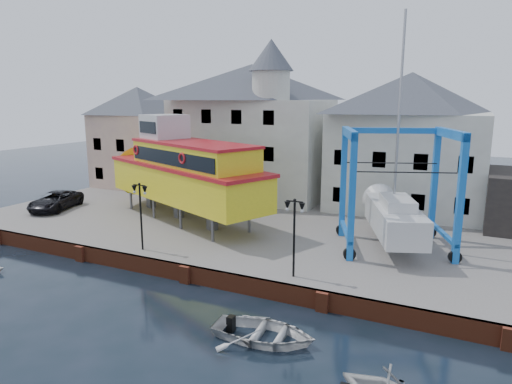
% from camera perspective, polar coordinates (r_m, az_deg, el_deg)
% --- Properties ---
extents(ground, '(140.00, 140.00, 0.00)m').
position_cam_1_polar(ground, '(26.48, -8.75, -11.12)').
color(ground, black).
rests_on(ground, ground).
extents(hardstanding, '(44.00, 22.00, 1.00)m').
position_cam_1_polar(hardstanding, '(35.38, 1.37, -4.22)').
color(hardstanding, '#6A615B').
rests_on(hardstanding, ground).
extents(quay_wall, '(44.00, 0.47, 1.00)m').
position_cam_1_polar(quay_wall, '(26.38, -8.65, -10.05)').
color(quay_wall, maroon).
rests_on(quay_wall, ground).
extents(building_pink, '(8.00, 7.00, 10.30)m').
position_cam_1_polar(building_pink, '(49.87, -14.38, 6.68)').
color(building_pink, tan).
rests_on(building_pink, hardstanding).
extents(building_white_main, '(14.00, 8.30, 14.00)m').
position_cam_1_polar(building_white_main, '(42.88, -0.42, 7.88)').
color(building_white_main, '#BBBAAE').
rests_on(building_white_main, hardstanding).
extents(building_white_right, '(12.00, 8.00, 11.20)m').
position_cam_1_polar(building_white_right, '(39.46, 18.46, 5.86)').
color(building_white_right, '#BBBAAE').
rests_on(building_white_right, hardstanding).
extents(lamp_post_left, '(1.12, 0.32, 4.20)m').
position_cam_1_polar(lamp_post_left, '(28.48, -14.29, -0.90)').
color(lamp_post_left, black).
rests_on(lamp_post_left, hardstanding).
extents(lamp_post_right, '(1.12, 0.32, 4.20)m').
position_cam_1_polar(lamp_post_right, '(23.45, 4.83, -3.27)').
color(lamp_post_right, black).
rests_on(lamp_post_right, hardstanding).
extents(tour_boat, '(18.43, 11.09, 7.92)m').
position_cam_1_polar(tour_boat, '(35.52, -9.77, 2.67)').
color(tour_boat, '#59595E').
rests_on(tour_boat, hardstanding).
extents(travel_lift, '(8.02, 9.64, 14.21)m').
position_cam_1_polar(travel_lift, '(30.14, 16.64, -1.92)').
color(travel_lift, blue).
rests_on(travel_lift, hardstanding).
extents(van, '(3.91, 5.85, 1.49)m').
position_cam_1_polar(van, '(41.77, -23.76, -0.99)').
color(van, black).
rests_on(van, hardstanding).
extents(motorboat_b, '(4.79, 3.63, 0.93)m').
position_cam_1_polar(motorboat_b, '(20.61, 0.97, -18.01)').
color(motorboat_b, silver).
rests_on(motorboat_b, ground).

